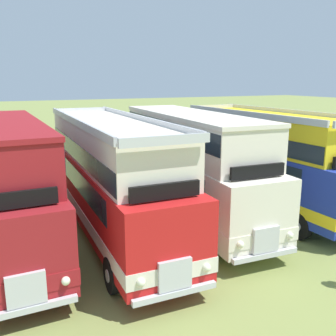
{
  "coord_description": "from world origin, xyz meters",
  "views": [
    {
      "loc": [
        -4.01,
        -13.5,
        5.84
      ],
      "look_at": [
        2.76,
        0.7,
        2.17
      ],
      "focal_mm": 40.77,
      "sensor_mm": 36.0,
      "label": 1
    }
  ],
  "objects_px": {
    "bus_second_in_row": "(6,181)",
    "bus_fourth_in_row": "(191,161)",
    "bus_third_in_row": "(110,174)",
    "bus_fifth_in_row": "(265,158)"
  },
  "relations": [
    {
      "from": "bus_second_in_row",
      "to": "bus_fourth_in_row",
      "type": "bearing_deg",
      "value": 0.79
    },
    {
      "from": "bus_third_in_row",
      "to": "bus_fourth_in_row",
      "type": "relative_size",
      "value": 1.07
    },
    {
      "from": "bus_second_in_row",
      "to": "bus_fifth_in_row",
      "type": "relative_size",
      "value": 1.01
    },
    {
      "from": "bus_fifth_in_row",
      "to": "bus_fourth_in_row",
      "type": "bearing_deg",
      "value": 173.1
    },
    {
      "from": "bus_second_in_row",
      "to": "bus_fourth_in_row",
      "type": "relative_size",
      "value": 0.94
    },
    {
      "from": "bus_fourth_in_row",
      "to": "bus_second_in_row",
      "type": "bearing_deg",
      "value": -179.21
    },
    {
      "from": "bus_third_in_row",
      "to": "bus_fifth_in_row",
      "type": "bearing_deg",
      "value": -0.99
    },
    {
      "from": "bus_third_in_row",
      "to": "bus_second_in_row",
      "type": "bearing_deg",
      "value": 176.66
    },
    {
      "from": "bus_second_in_row",
      "to": "bus_fourth_in_row",
      "type": "xyz_separation_m",
      "value": [
        7.2,
        0.1,
        0.0
      ]
    },
    {
      "from": "bus_fourth_in_row",
      "to": "bus_fifth_in_row",
      "type": "height_order",
      "value": "bus_fifth_in_row"
    }
  ]
}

